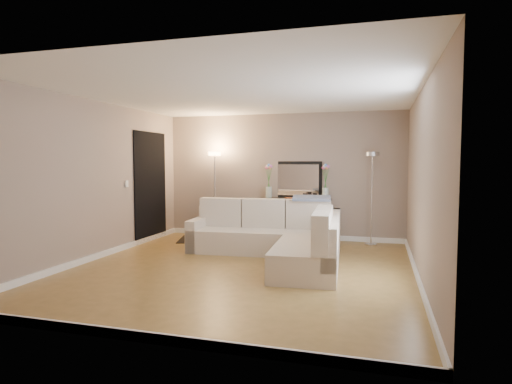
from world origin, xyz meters
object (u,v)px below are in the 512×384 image
(console_table, at_px, (292,216))
(floor_lamp_lit, at_px, (215,177))
(sectional_sofa, at_px, (280,237))
(floor_lamp_unlit, at_px, (372,180))

(console_table, xyz_separation_m, floor_lamp_lit, (-1.65, -0.12, 0.80))
(sectional_sofa, xyz_separation_m, floor_lamp_unlit, (1.44, 1.54, 0.92))
(sectional_sofa, xyz_separation_m, floor_lamp_lit, (-1.78, 1.57, 0.94))
(sectional_sofa, distance_m, console_table, 1.70)
(sectional_sofa, relative_size, floor_lamp_lit, 1.55)
(console_table, relative_size, floor_lamp_unlit, 0.78)
(console_table, distance_m, floor_lamp_unlit, 1.76)
(sectional_sofa, height_order, floor_lamp_lit, floor_lamp_lit)
(sectional_sofa, bearing_deg, floor_lamp_unlit, 46.81)
(sectional_sofa, bearing_deg, console_table, 94.33)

